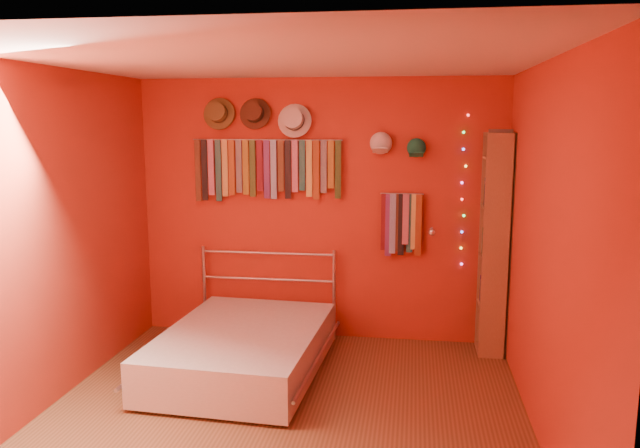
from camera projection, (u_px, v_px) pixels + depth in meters
The scene contains 16 objects.
ground at pixel (283, 416), 4.48m from camera, with size 3.50×3.50×0.00m, color brown.
back_wall at pixel (319, 210), 5.98m from camera, with size 3.50×0.02×2.50m, color #B02A1C.
right_wall at pixel (546, 255), 4.02m from camera, with size 0.02×3.50×2.50m, color #B02A1C.
left_wall at pixel (46, 239), 4.54m from camera, with size 0.02×3.50×2.50m, color #B02A1C.
ceiling at pixel (279, 59), 4.07m from camera, with size 3.50×3.50×0.02m, color white.
tie_rack at pixel (265, 167), 5.93m from camera, with size 1.45×0.03×0.60m.
small_tie_rack at pixel (401, 222), 5.82m from camera, with size 0.40×0.03×0.60m.
fedora_olive at pixel (218, 113), 5.88m from camera, with size 0.30×0.16×0.30m.
fedora_brown at pixel (254, 113), 5.83m from camera, with size 0.30×0.16×0.29m.
fedora_white at pixel (294, 120), 5.78m from camera, with size 0.32×0.17×0.31m.
cap_white at pixel (381, 143), 5.74m from camera, with size 0.19×0.24×0.19m.
cap_green at pixel (416, 148), 5.70m from camera, with size 0.18×0.22×0.18m.
fairy_lights at pixel (463, 191), 5.71m from camera, with size 0.06×0.02×1.40m.
reading_lamp at pixel (432, 232), 5.64m from camera, with size 0.07×0.28×0.08m.
bookshelf at pixel (499, 243), 5.56m from camera, with size 0.25×0.34×2.00m.
bed at pixel (243, 349), 5.23m from camera, with size 1.43×1.86×0.88m.
Camera 1 is at (0.89, -4.11, 2.11)m, focal length 35.00 mm.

